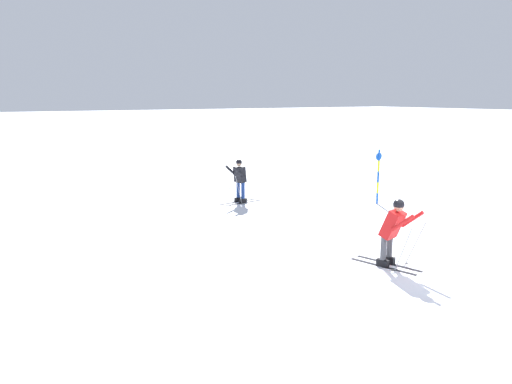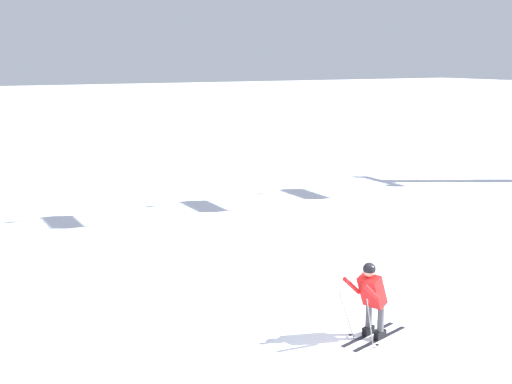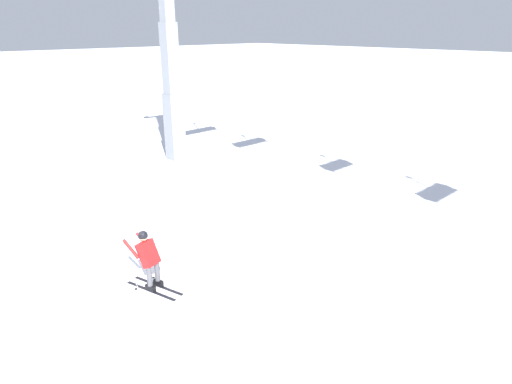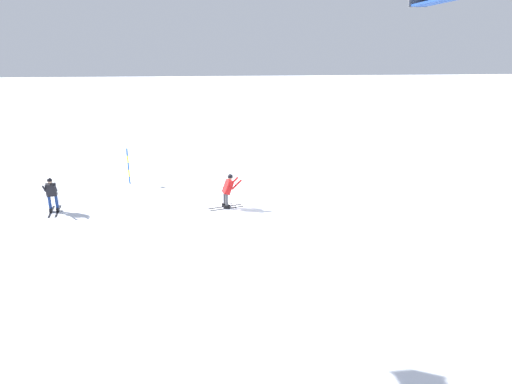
% 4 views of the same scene
% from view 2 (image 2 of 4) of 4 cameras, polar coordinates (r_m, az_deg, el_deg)
% --- Properties ---
extents(ground_plane, '(260.00, 260.00, 0.00)m').
position_cam_2_polar(ground_plane, '(12.50, 8.75, -14.12)').
color(ground_plane, white).
extents(skier_carving_main, '(1.68, 0.92, 1.72)m').
position_cam_2_polar(skier_carving_main, '(12.90, 10.14, -8.87)').
color(skier_carving_main, black).
rests_on(skier_carving_main, ground_plane).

